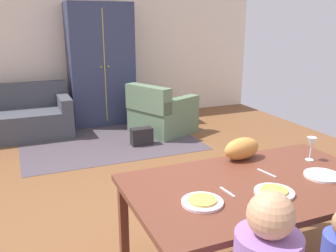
{
  "coord_description": "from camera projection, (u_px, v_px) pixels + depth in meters",
  "views": [
    {
      "loc": [
        -1.19,
        -2.95,
        1.81
      ],
      "look_at": [
        0.09,
        0.1,
        0.85
      ],
      "focal_mm": 39.31,
      "sensor_mm": 36.0,
      "label": 1
    }
  ],
  "objects": [
    {
      "name": "ground_plane",
      "position": [
        143.0,
        189.0,
        4.1
      ],
      "size": [
        6.87,
        6.42,
        0.02
      ],
      "primitive_type": "cube",
      "color": "brown"
    },
    {
      "name": "back_wall",
      "position": [
        82.0,
        46.0,
        6.61
      ],
      "size": [
        6.87,
        0.1,
        2.7
      ],
      "primitive_type": "cube",
      "color": "#F0DEC5",
      "rests_on": "ground_plane"
    },
    {
      "name": "dining_table",
      "position": [
        256.0,
        192.0,
        2.48
      ],
      "size": [
        1.73,
        1.02,
        0.76
      ],
      "color": "brown",
      "rests_on": "ground_plane"
    },
    {
      "name": "plate_near_man",
      "position": [
        202.0,
        202.0,
        2.18
      ],
      "size": [
        0.25,
        0.25,
        0.02
      ],
      "primitive_type": "cylinder",
      "color": "white",
      "rests_on": "dining_table"
    },
    {
      "name": "pizza_near_man",
      "position": [
        202.0,
        200.0,
        2.17
      ],
      "size": [
        0.17,
        0.17,
        0.01
      ],
      "primitive_type": "cylinder",
      "color": "gold",
      "rests_on": "plate_near_man"
    },
    {
      "name": "plate_near_child",
      "position": [
        274.0,
        192.0,
        2.3
      ],
      "size": [
        0.25,
        0.25,
        0.02
      ],
      "primitive_type": "cylinder",
      "color": "silver",
      "rests_on": "dining_table"
    },
    {
      "name": "pizza_near_child",
      "position": [
        274.0,
        190.0,
        2.3
      ],
      "size": [
        0.17,
        0.17,
        0.01
      ],
      "primitive_type": "cylinder",
      "color": "#E59847",
      "rests_on": "plate_near_child"
    },
    {
      "name": "plate_near_woman",
      "position": [
        322.0,
        176.0,
        2.55
      ],
      "size": [
        0.25,
        0.25,
        0.02
      ],
      "primitive_type": "cylinder",
      "color": "silver",
      "rests_on": "dining_table"
    },
    {
      "name": "wine_glass",
      "position": [
        311.0,
        144.0,
        2.82
      ],
      "size": [
        0.07,
        0.07,
        0.19
      ],
      "color": "silver",
      "rests_on": "dining_table"
    },
    {
      "name": "fork",
      "position": [
        227.0,
        192.0,
        2.32
      ],
      "size": [
        0.03,
        0.15,
        0.01
      ],
      "primitive_type": "cube",
      "rotation": [
        0.0,
        0.0,
        0.08
      ],
      "color": "silver",
      "rests_on": "dining_table"
    },
    {
      "name": "knife",
      "position": [
        267.0,
        173.0,
        2.61
      ],
      "size": [
        0.04,
        0.17,
        0.01
      ],
      "primitive_type": "cube",
      "rotation": [
        0.0,
        0.0,
        0.18
      ],
      "color": "silver",
      "rests_on": "dining_table"
    },
    {
      "name": "cat",
      "position": [
        242.0,
        149.0,
        2.86
      ],
      "size": [
        0.34,
        0.2,
        0.17
      ],
      "primitive_type": "ellipsoid",
      "rotation": [
        0.0,
        0.0,
        0.15
      ],
      "color": "#D1863C",
      "rests_on": "dining_table"
    },
    {
      "name": "area_rug",
      "position": [
        110.0,
        142.0,
        5.64
      ],
      "size": [
        2.6,
        1.8,
        0.01
      ],
      "primitive_type": "cube",
      "color": "#4A4048",
      "rests_on": "ground_plane"
    },
    {
      "name": "couch",
      "position": [
        17.0,
        118.0,
        5.84
      ],
      "size": [
        1.64,
        0.86,
        0.82
      ],
      "color": "#41444B",
      "rests_on": "ground_plane"
    },
    {
      "name": "armchair",
      "position": [
        161.0,
        114.0,
        6.05
      ],
      "size": [
        1.13,
        1.13,
        0.82
      ],
      "color": "#5D7859",
      "rests_on": "ground_plane"
    },
    {
      "name": "armoire",
      "position": [
        101.0,
        65.0,
        6.44
      ],
      "size": [
        1.1,
        0.59,
        2.1
      ],
      "color": "#313857",
      "rests_on": "ground_plane"
    },
    {
      "name": "handbag",
      "position": [
        142.0,
        136.0,
        5.5
      ],
      "size": [
        0.32,
        0.16,
        0.26
      ],
      "primitive_type": "cube",
      "color": "black",
      "rests_on": "ground_plane"
    }
  ]
}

